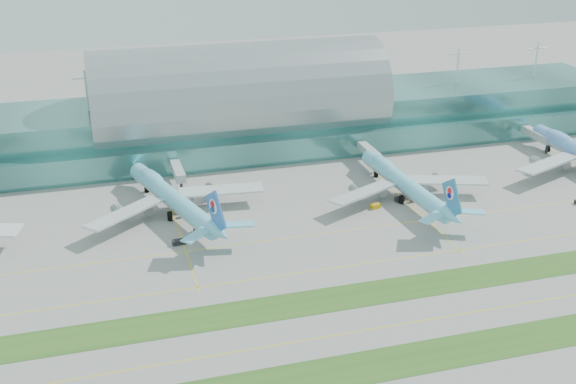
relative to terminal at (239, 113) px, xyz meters
name	(u,v)px	position (x,y,z in m)	size (l,w,h in m)	color
ground	(345,301)	(-0.01, -128.79, -14.23)	(700.00, 700.00, 0.00)	gray
terminal	(239,113)	(0.00, 0.00, 0.00)	(340.00, 69.10, 36.00)	#3D7A75
grass_strip_near	(387,363)	(-0.01, -156.79, -14.19)	(420.00, 12.00, 0.08)	#2D591E
grass_strip_far	(343,298)	(-0.01, -126.79, -14.19)	(420.00, 12.00, 0.08)	#2D591E
taxiline_b	(365,330)	(-0.01, -142.79, -14.22)	(420.00, 0.35, 0.01)	yellow
taxiline_c	(323,269)	(-0.01, -110.79, -14.22)	(420.00, 0.35, 0.01)	yellow
taxiline_d	(301,236)	(-0.01, -88.79, -14.22)	(420.00, 0.35, 0.01)	yellow
airliner_b	(172,197)	(-36.47, -60.71, -8.06)	(61.25, 71.00, 19.99)	#67C7E3
airliner_c	(404,182)	(43.27, -69.60, -8.34)	(61.04, 69.42, 19.10)	#6ED5F3
gse_c	(199,229)	(-30.30, -76.17, -13.49)	(3.15, 1.77, 1.48)	black
gse_d	(179,242)	(-37.66, -83.66, -13.43)	(3.99, 1.90, 1.59)	black
gse_e	(375,206)	(30.62, -75.15, -13.48)	(3.30, 1.94, 1.50)	#D49A0C
gse_f	(400,199)	(40.97, -72.15, -13.43)	(3.31, 1.83, 1.60)	black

